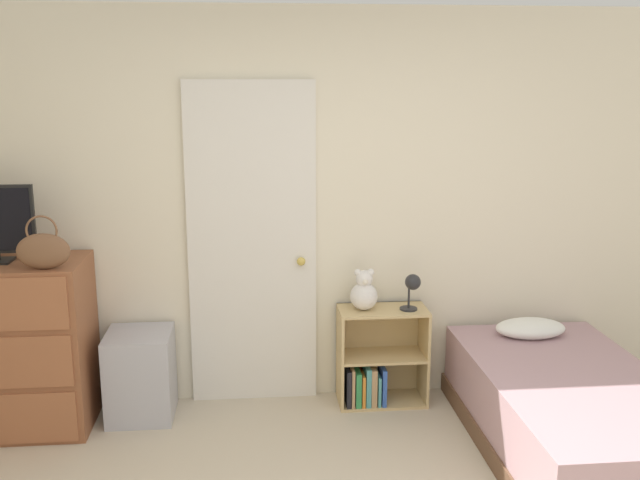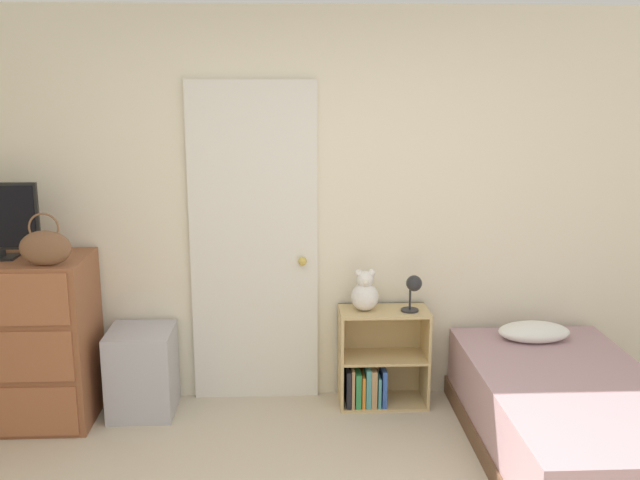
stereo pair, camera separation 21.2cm
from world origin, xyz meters
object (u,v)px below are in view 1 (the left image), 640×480
(bookshelf, at_px, (375,365))
(bed, at_px, (571,414))
(desk_lamp, at_px, (412,286))
(teddy_bear, at_px, (364,292))
(dresser, at_px, (14,346))
(handbag, at_px, (43,250))
(storage_bin, at_px, (141,375))

(bookshelf, distance_m, bed, 1.26)
(bookshelf, bearing_deg, desk_lamp, -11.19)
(teddy_bear, bearing_deg, dresser, -176.55)
(handbag, distance_m, teddy_bear, 1.95)
(dresser, height_order, storage_bin, dresser)
(dresser, distance_m, desk_lamp, 2.48)
(bookshelf, xyz_separation_m, teddy_bear, (-0.08, -0.00, 0.51))
(storage_bin, bearing_deg, handbag, -149.35)
(storage_bin, height_order, bookshelf, bookshelf)
(handbag, xyz_separation_m, storage_bin, (0.45, 0.27, -0.88))
(dresser, bearing_deg, handbag, -35.00)
(dresser, height_order, desk_lamp, dresser)
(bookshelf, height_order, teddy_bear, teddy_bear)
(dresser, height_order, handbag, handbag)
(storage_bin, bearing_deg, dresser, -174.31)
(desk_lamp, bearing_deg, bed, -43.07)
(bookshelf, height_order, desk_lamp, desk_lamp)
(dresser, bearing_deg, storage_bin, 5.69)
(desk_lamp, relative_size, bed, 0.13)
(handbag, relative_size, desk_lamp, 1.30)
(dresser, bearing_deg, bed, -11.11)
(desk_lamp, bearing_deg, teddy_bear, 172.07)
(handbag, height_order, desk_lamp, handbag)
(bookshelf, bearing_deg, teddy_bear, -178.64)
(desk_lamp, bearing_deg, bookshelf, 168.81)
(handbag, relative_size, bed, 0.17)
(bookshelf, height_order, bed, bookshelf)
(dresser, xyz_separation_m, bookshelf, (2.24, 0.13, -0.27))
(dresser, distance_m, bed, 3.31)
(teddy_bear, bearing_deg, storage_bin, -177.69)
(dresser, relative_size, bed, 0.56)
(handbag, xyz_separation_m, bookshelf, (1.96, 0.33, -0.90))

